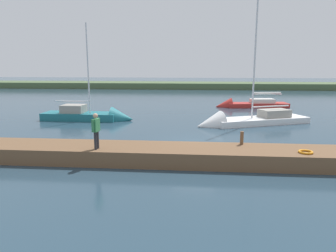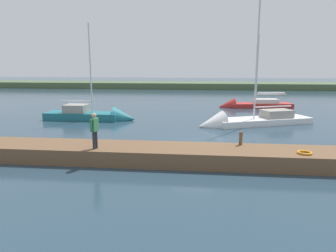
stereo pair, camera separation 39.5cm
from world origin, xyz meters
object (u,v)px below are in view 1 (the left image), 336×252
at_px(life_ring_buoy, 306,152).
at_px(sailboat_outer_mooring, 94,117).
at_px(sailboat_inner_slip, 243,122).
at_px(person_on_dock, 96,128).
at_px(sailboat_far_left, 246,106).
at_px(mooring_post_near, 242,138).

distance_m(life_ring_buoy, sailboat_outer_mooring, 18.42).
height_order(life_ring_buoy, sailboat_inner_slip, sailboat_inner_slip).
xyz_separation_m(sailboat_inner_slip, person_on_dock, (8.55, 11.13, 1.61)).
relative_size(sailboat_inner_slip, person_on_dock, 6.96).
distance_m(sailboat_far_left, person_on_dock, 24.46).
bearing_deg(sailboat_outer_mooring, person_on_dock, -69.63).
bearing_deg(mooring_post_near, sailboat_inner_slip, -98.64).
bearing_deg(mooring_post_near, life_ring_buoy, 153.56).
bearing_deg(mooring_post_near, sailboat_outer_mooring, -43.32).
relative_size(mooring_post_near, person_on_dock, 0.38).
xyz_separation_m(sailboat_inner_slip, sailboat_outer_mooring, (12.72, -1.04, 0.05)).
relative_size(sailboat_inner_slip, sailboat_outer_mooring, 1.33).
height_order(mooring_post_near, person_on_dock, person_on_dock).
xyz_separation_m(mooring_post_near, sailboat_outer_mooring, (11.26, -10.62, -0.87)).
xyz_separation_m(sailboat_far_left, sailboat_inner_slip, (1.90, 10.94, 0.02)).
xyz_separation_m(mooring_post_near, person_on_dock, (7.10, 1.54, 0.68)).
relative_size(sailboat_far_left, sailboat_inner_slip, 0.73).
relative_size(mooring_post_near, sailboat_far_left, 0.07).
height_order(sailboat_far_left, person_on_dock, sailboat_far_left).
bearing_deg(sailboat_inner_slip, person_on_dock, 30.12).
bearing_deg(sailboat_inner_slip, sailboat_outer_mooring, -27.01).
distance_m(sailboat_far_left, sailboat_outer_mooring, 17.65).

